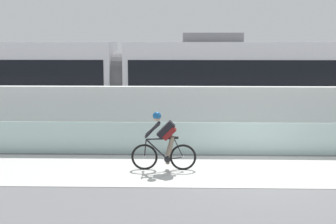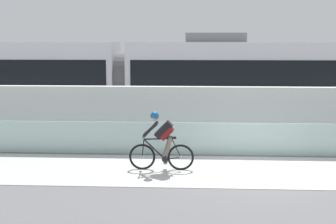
% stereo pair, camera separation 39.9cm
% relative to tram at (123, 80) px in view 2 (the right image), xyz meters
% --- Properties ---
extents(ground_plane, '(200.00, 200.00, 0.00)m').
position_rel_tram_xyz_m(ground_plane, '(4.62, -6.85, -1.89)').
color(ground_plane, slate).
extents(bike_path_deck, '(32.00, 3.20, 0.01)m').
position_rel_tram_xyz_m(bike_path_deck, '(4.62, -6.85, -1.89)').
color(bike_path_deck, beige).
rests_on(bike_path_deck, ground).
extents(glass_parapet, '(32.00, 0.05, 1.00)m').
position_rel_tram_xyz_m(glass_parapet, '(4.62, -5.00, -1.39)').
color(glass_parapet, silver).
rests_on(glass_parapet, ground).
extents(concrete_barrier_wall, '(32.00, 0.36, 1.94)m').
position_rel_tram_xyz_m(concrete_barrier_wall, '(4.62, -3.20, -0.92)').
color(concrete_barrier_wall, silver).
rests_on(concrete_barrier_wall, ground).
extents(tram_rail_near, '(32.00, 0.08, 0.01)m').
position_rel_tram_xyz_m(tram_rail_near, '(4.62, -0.72, -1.89)').
color(tram_rail_near, '#595654').
rests_on(tram_rail_near, ground).
extents(tram_rail_far, '(32.00, 0.08, 0.01)m').
position_rel_tram_xyz_m(tram_rail_far, '(4.62, 0.72, -1.89)').
color(tram_rail_far, '#595654').
rests_on(tram_rail_far, ground).
extents(tram, '(22.56, 2.54, 3.81)m').
position_rel_tram_xyz_m(tram, '(0.00, 0.00, 0.00)').
color(tram, silver).
rests_on(tram, ground).
extents(cyclist_on_bike, '(1.77, 0.58, 1.61)m').
position_rel_tram_xyz_m(cyclist_on_bike, '(2.07, -6.85, -1.11)').
color(cyclist_on_bike, black).
rests_on(cyclist_on_bike, ground).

